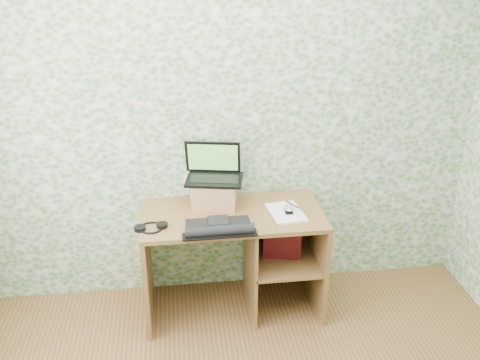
{
  "coord_description": "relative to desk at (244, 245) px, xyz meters",
  "views": [
    {
      "loc": [
        -0.36,
        -1.68,
        2.39
      ],
      "look_at": [
        0.04,
        1.39,
        1.01
      ],
      "focal_mm": 40.0,
      "sensor_mm": 36.0,
      "label": 1
    }
  ],
  "objects": [
    {
      "name": "pen",
      "position": [
        0.33,
        0.01,
        0.29
      ],
      "size": [
        0.07,
        0.12,
        0.01
      ],
      "primitive_type": "cylinder",
      "rotation": [
        1.57,
        0.0,
        0.49
      ],
      "color": "black",
      "rests_on": "notepad"
    },
    {
      "name": "mouse",
      "position": [
        0.29,
        -0.08,
        0.3
      ],
      "size": [
        0.07,
        0.1,
        0.03
      ],
      "primitive_type": "ellipsoid",
      "rotation": [
        0.0,
        0.0,
        -0.08
      ],
      "color": "#BABABC",
      "rests_on": "notepad"
    },
    {
      "name": "wall_back",
      "position": [
        -0.08,
        0.28,
        0.82
      ],
      "size": [
        3.5,
        0.0,
        3.5
      ],
      "primitive_type": "plane",
      "rotation": [
        1.57,
        0.0,
        0.0
      ],
      "color": "silver",
      "rests_on": "ground"
    },
    {
      "name": "laptop",
      "position": [
        -0.18,
        0.16,
        0.5
      ],
      "size": [
        0.42,
        0.33,
        0.25
      ],
      "rotation": [
        0.0,
        0.0,
        -0.2
      ],
      "color": "black",
      "rests_on": "riser"
    },
    {
      "name": "riser",
      "position": [
        -0.18,
        0.12,
        0.36
      ],
      "size": [
        0.34,
        0.3,
        0.18
      ],
      "primitive_type": "cube",
      "rotation": [
        0.0,
        0.0,
        -0.2
      ],
      "color": "#976744",
      "rests_on": "desk"
    },
    {
      "name": "red_box",
      "position": [
        0.26,
        -0.03,
        0.06
      ],
      "size": [
        0.27,
        0.13,
        0.31
      ],
      "primitive_type": "cube",
      "rotation": [
        0.0,
        0.0,
        -0.19
      ],
      "color": "maroon",
      "rests_on": "desk"
    },
    {
      "name": "headphones",
      "position": [
        -0.61,
        -0.17,
        0.28
      ],
      "size": [
        0.21,
        0.18,
        0.03
      ],
      "rotation": [
        0.0,
        0.0,
        0.17
      ],
      "color": "black",
      "rests_on": "desk"
    },
    {
      "name": "desk",
      "position": [
        0.0,
        0.0,
        0.0
      ],
      "size": [
        1.2,
        0.6,
        0.75
      ],
      "color": "brown",
      "rests_on": "floor"
    },
    {
      "name": "notepad",
      "position": [
        0.27,
        -0.08,
        0.28
      ],
      "size": [
        0.24,
        0.32,
        0.01
      ],
      "primitive_type": "cube",
      "rotation": [
        0.0,
        0.0,
        0.12
      ],
      "color": "silver",
      "rests_on": "desk"
    },
    {
      "name": "keyboard",
      "position": [
        -0.19,
        -0.25,
        0.29
      ],
      "size": [
        0.46,
        0.24,
        0.06
      ],
      "rotation": [
        0.0,
        0.0,
        0.01
      ],
      "color": "black",
      "rests_on": "desk"
    }
  ]
}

